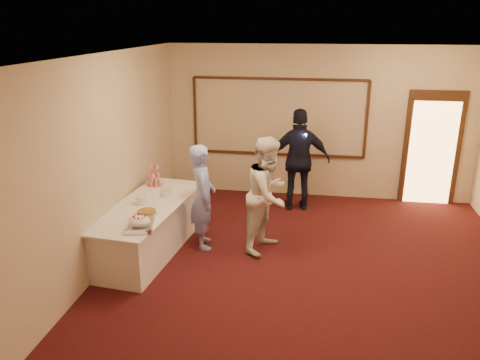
# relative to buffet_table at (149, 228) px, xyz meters

# --- Properties ---
(floor) EXTENTS (7.00, 7.00, 0.00)m
(floor) POSITION_rel_buffet_table_xyz_m (2.53, -0.59, -0.39)
(floor) COLOR #330B13
(floor) RESTS_ON ground
(room_walls) EXTENTS (6.04, 7.04, 3.02)m
(room_walls) POSITION_rel_buffet_table_xyz_m (2.53, -0.59, 1.64)
(room_walls) COLOR beige
(room_walls) RESTS_ON floor
(wall_molding) EXTENTS (3.45, 0.04, 1.55)m
(wall_molding) POSITION_rel_buffet_table_xyz_m (1.73, 2.88, 1.21)
(wall_molding) COLOR #33210F
(wall_molding) RESTS_ON room_walls
(doorway) EXTENTS (1.05, 0.07, 2.20)m
(doorway) POSITION_rel_buffet_table_xyz_m (4.68, 2.86, 0.69)
(doorway) COLOR #33210F
(doorway) RESTS_ON floor
(buffet_table) EXTENTS (1.20, 2.53, 0.77)m
(buffet_table) POSITION_rel_buffet_table_xyz_m (0.00, 0.00, 0.00)
(buffet_table) COLOR white
(buffet_table) RESTS_ON floor
(pavlova_tray) EXTENTS (0.43, 0.51, 0.18)m
(pavlova_tray) POSITION_rel_buffet_table_xyz_m (0.20, -0.83, 0.46)
(pavlova_tray) COLOR silver
(pavlova_tray) RESTS_ON buffet_table
(cupcake_stand) EXTENTS (0.27, 0.27, 0.39)m
(cupcake_stand) POSITION_rel_buffet_table_xyz_m (-0.18, 0.87, 0.52)
(cupcake_stand) COLOR #ED486F
(cupcake_stand) RESTS_ON buffet_table
(plate_stack_a) EXTENTS (0.17, 0.17, 0.14)m
(plate_stack_a) POSITION_rel_buffet_table_xyz_m (-0.09, 0.00, 0.45)
(plate_stack_a) COLOR white
(plate_stack_a) RESTS_ON buffet_table
(plate_stack_b) EXTENTS (0.18, 0.18, 0.15)m
(plate_stack_b) POSITION_rel_buffet_table_xyz_m (0.18, 0.38, 0.46)
(plate_stack_b) COLOR white
(plate_stack_b) RESTS_ON buffet_table
(tart) EXTENTS (0.31, 0.31, 0.06)m
(tart) POSITION_rel_buffet_table_xyz_m (0.12, -0.37, 0.41)
(tart) COLOR white
(tart) RESTS_ON buffet_table
(man) EXTENTS (0.57, 0.70, 1.66)m
(man) POSITION_rel_buffet_table_xyz_m (0.78, 0.31, 0.44)
(man) COLOR #8CA0EC
(man) RESTS_ON floor
(woman) EXTENTS (0.96, 1.07, 1.80)m
(woman) POSITION_rel_buffet_table_xyz_m (1.80, 0.37, 0.51)
(woman) COLOR white
(woman) RESTS_ON floor
(guest) EXTENTS (1.18, 0.62, 1.92)m
(guest) POSITION_rel_buffet_table_xyz_m (2.19, 2.11, 0.57)
(guest) COLOR black
(guest) RESTS_ON floor
(camera_flash) EXTENTS (0.07, 0.05, 0.05)m
(camera_flash) POSITION_rel_buffet_table_xyz_m (2.27, 1.99, 1.08)
(camera_flash) COLOR white
(camera_flash) RESTS_ON guest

